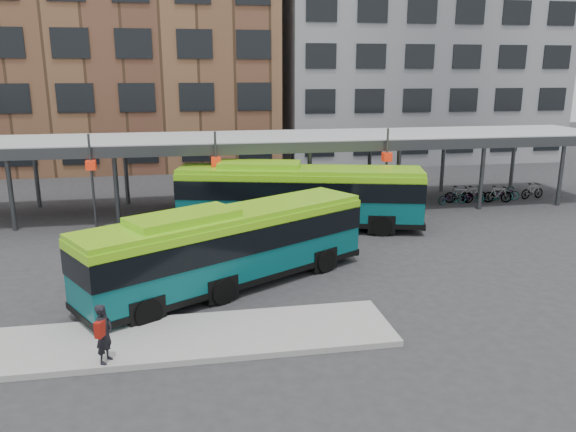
% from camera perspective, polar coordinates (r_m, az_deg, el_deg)
% --- Properties ---
extents(ground, '(120.00, 120.00, 0.00)m').
position_cam_1_polar(ground, '(20.42, 2.99, -7.68)').
color(ground, '#28282B').
rests_on(ground, ground).
extents(boarding_island, '(14.00, 3.00, 0.18)m').
position_cam_1_polar(boarding_island, '(17.21, -13.14, -12.18)').
color(boarding_island, gray).
rests_on(boarding_island, ground).
extents(canopy, '(40.00, 6.53, 4.80)m').
position_cam_1_polar(canopy, '(31.78, -2.35, 7.65)').
color(canopy, '#999B9E').
rests_on(canopy, ground).
extents(building_brick, '(26.00, 14.00, 22.00)m').
position_cam_1_polar(building_brick, '(50.80, -17.40, 17.63)').
color(building_brick, brown).
rests_on(building_brick, ground).
extents(building_grey, '(24.00, 14.00, 20.00)m').
position_cam_1_polar(building_grey, '(54.40, 12.30, 16.64)').
color(building_grey, slate).
rests_on(building_grey, ground).
extents(bus_front, '(10.87, 7.66, 3.08)m').
position_cam_1_polar(bus_front, '(20.41, -6.00, -2.95)').
color(bus_front, '#074B4E').
rests_on(bus_front, ground).
extents(bus_rear, '(12.35, 5.51, 3.33)m').
position_cam_1_polar(bus_rear, '(28.09, 1.09, 2.25)').
color(bus_rear, '#074B4E').
rests_on(bus_rear, ground).
extents(pedestrian, '(0.59, 0.70, 1.64)m').
position_cam_1_polar(pedestrian, '(15.86, -18.20, -11.25)').
color(pedestrian, black).
rests_on(pedestrian, boarding_island).
extents(bike_rack, '(7.43, 1.44, 1.04)m').
position_cam_1_polar(bike_rack, '(36.01, 19.51, 2.10)').
color(bike_rack, slate).
rests_on(bike_rack, ground).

